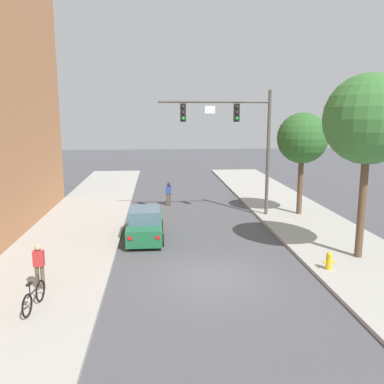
# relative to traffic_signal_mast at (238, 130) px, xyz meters

# --- Properties ---
(ground_plane) EXTENTS (120.00, 120.00, 0.00)m
(ground_plane) POSITION_rel_traffic_signal_mast_xyz_m (-2.71, -9.25, -5.35)
(ground_plane) COLOR #4C4C51
(sidewalk_left) EXTENTS (5.00, 60.00, 0.15)m
(sidewalk_left) POSITION_rel_traffic_signal_mast_xyz_m (-9.21, -9.25, -5.27)
(sidewalk_left) COLOR #A8A59E
(sidewalk_left) RESTS_ON ground
(sidewalk_right) EXTENTS (5.00, 60.00, 0.15)m
(sidewalk_right) POSITION_rel_traffic_signal_mast_xyz_m (3.79, -9.25, -5.27)
(sidewalk_right) COLOR #A8A59E
(sidewalk_right) RESTS_ON ground
(traffic_signal_mast) EXTENTS (6.69, 0.38, 7.50)m
(traffic_signal_mast) POSITION_rel_traffic_signal_mast_xyz_m (0.00, 0.00, 0.00)
(traffic_signal_mast) COLOR #514C47
(traffic_signal_mast) RESTS_ON sidewalk_right
(car_lead_green) EXTENTS (1.84, 4.24, 1.60)m
(car_lead_green) POSITION_rel_traffic_signal_mast_xyz_m (-5.46, -3.98, -4.63)
(car_lead_green) COLOR #1E663D
(car_lead_green) RESTS_ON ground
(pedestrian_sidewalk_left_walker) EXTENTS (0.36, 0.22, 1.64)m
(pedestrian_sidewalk_left_walker) POSITION_rel_traffic_signal_mast_xyz_m (-8.96, -10.05, -4.29)
(pedestrian_sidewalk_left_walker) COLOR brown
(pedestrian_sidewalk_left_walker) RESTS_ON sidewalk_left
(pedestrian_crossing_road) EXTENTS (0.36, 0.22, 1.64)m
(pedestrian_crossing_road) POSITION_rel_traffic_signal_mast_xyz_m (-4.05, 3.54, -4.44)
(pedestrian_crossing_road) COLOR brown
(pedestrian_crossing_road) RESTS_ON ground
(bicycle_leaning) EXTENTS (0.23, 1.77, 0.98)m
(bicycle_leaning) POSITION_rel_traffic_signal_mast_xyz_m (-8.74, -11.55, -4.81)
(bicycle_leaning) COLOR black
(bicycle_leaning) RESTS_ON sidewalk_left
(fire_hydrant) EXTENTS (0.48, 0.24, 0.72)m
(fire_hydrant) POSITION_rel_traffic_signal_mast_xyz_m (1.95, -9.15, -4.84)
(fire_hydrant) COLOR gold
(fire_hydrant) RESTS_ON sidewalk_right
(street_tree_nearest) EXTENTS (3.70, 3.70, 7.72)m
(street_tree_nearest) POSITION_rel_traffic_signal_mast_xyz_m (3.83, -7.84, 0.65)
(street_tree_nearest) COLOR brown
(street_tree_nearest) RESTS_ON sidewalk_right
(street_tree_second) EXTENTS (3.05, 3.05, 6.21)m
(street_tree_second) POSITION_rel_traffic_signal_mast_xyz_m (3.96, -0.05, -0.55)
(street_tree_second) COLOR brown
(street_tree_second) RESTS_ON sidewalk_right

